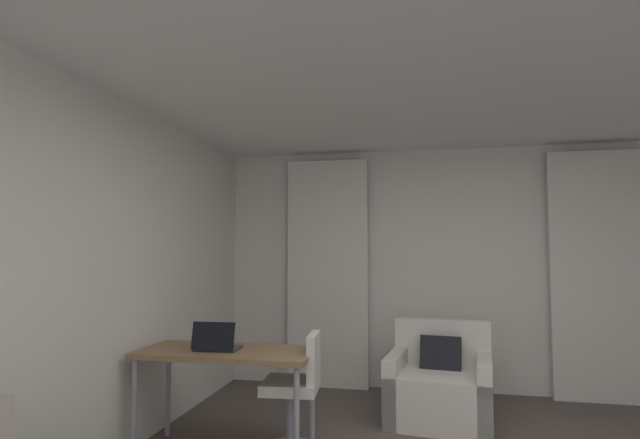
% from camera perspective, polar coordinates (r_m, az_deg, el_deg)
% --- Properties ---
extents(wall_window, '(5.12, 0.06, 2.60)m').
position_cam_1_polar(wall_window, '(5.52, 15.36, -5.49)').
color(wall_window, silver).
rests_on(wall_window, ground).
extents(wall_left, '(0.06, 6.12, 2.60)m').
position_cam_1_polar(wall_left, '(3.30, -29.82, -6.46)').
color(wall_left, silver).
rests_on(wall_left, ground).
extents(ceiling, '(5.12, 6.12, 0.06)m').
position_cam_1_polar(ceiling, '(2.75, 19.29, 21.05)').
color(ceiling, white).
rests_on(ceiling, wall_left).
extents(curtain_left_panel, '(0.90, 0.06, 2.50)m').
position_cam_1_polar(curtain_left_panel, '(5.48, 0.87, -6.16)').
color(curtain_left_panel, silver).
rests_on(curtain_left_panel, ground).
extents(curtain_right_panel, '(0.90, 0.06, 2.50)m').
position_cam_1_polar(curtain_right_panel, '(5.65, 29.57, -5.61)').
color(curtain_right_panel, silver).
rests_on(curtain_right_panel, ground).
extents(armchair, '(0.97, 0.90, 0.84)m').
position_cam_1_polar(armchair, '(4.70, 13.78, -18.39)').
color(armchair, silver).
rests_on(armchair, ground).
extents(desk, '(1.30, 0.59, 0.75)m').
position_cam_1_polar(desk, '(3.87, -10.79, -15.62)').
color(desk, olive).
rests_on(desk, ground).
extents(desk_chair, '(0.48, 0.48, 0.88)m').
position_cam_1_polar(desk_chair, '(3.84, -2.79, -20.23)').
color(desk_chair, gray).
rests_on(desk_chair, ground).
extents(laptop, '(0.33, 0.26, 0.22)m').
position_cam_1_polar(laptop, '(3.84, -11.92, -13.97)').
color(laptop, '#2D2D33').
rests_on(laptop, desk).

